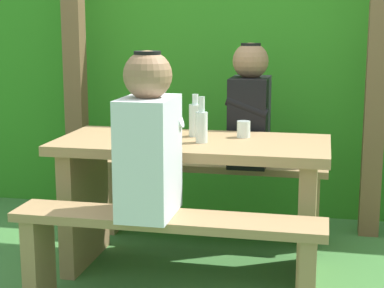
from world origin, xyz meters
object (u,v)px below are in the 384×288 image
bench_near (167,245)px  person_white_shirt (149,141)px  drinking_glass (244,129)px  bottle_right (167,127)px  bench_far (210,184)px  cell_phone (135,141)px  person_black_coat (250,109)px  bottle_left (202,125)px  bottle_center (195,119)px  picnic_table (192,182)px

bench_near → person_white_shirt: size_ratio=1.95×
drinking_glass → bottle_right: 0.43m
person_white_shirt → bench_far: bearing=85.9°
person_white_shirt → cell_phone: person_white_shirt is taller
bench_near → person_black_coat: 1.19m
bottle_left → bottle_right: size_ratio=1.13×
bottle_left → bottle_center: 0.18m
drinking_glass → cell_phone: bearing=-154.3°
bottle_center → bench_far: bearing=89.2°
person_white_shirt → bottle_right: person_white_shirt is taller
person_white_shirt → bottle_right: 0.42m
bench_far → cell_phone: (-0.27, -0.65, 0.38)m
bench_near → bottle_center: bottle_center is taller
person_black_coat → bottle_left: (-0.17, -0.59, -0.00)m
person_black_coat → cell_phone: person_black_coat is taller
picnic_table → bench_near: bearing=-90.0°
bench_near → bench_far: size_ratio=1.00×
picnic_table → bottle_center: bottle_center is taller
bench_far → bench_near: bearing=-90.0°
bench_far → bottle_center: 0.63m
person_white_shirt → bottle_center: size_ratio=3.19×
drinking_glass → bottle_left: size_ratio=0.37×
bottle_left → bottle_center: bottle_left is taller
bottle_right → cell_phone: bottle_right is taller
person_white_shirt → bottle_center: bearing=83.7°
bench_far → person_black_coat: size_ratio=1.95×
bottle_left → bottle_right: 0.17m
bench_near → bottle_left: bottle_left is taller
picnic_table → cell_phone: 0.37m
bottle_left → person_black_coat: bearing=73.8°
bottle_right → bottle_center: 0.24m
picnic_table → bottle_right: (-0.10, -0.11, 0.31)m
bench_near → cell_phone: cell_phone is taller
picnic_table → person_black_coat: bearing=66.5°
person_black_coat → bottle_left: 0.61m
bench_far → bottle_right: bottle_right is taller
bench_far → drinking_glass: bearing=-58.3°
bench_far → bottle_left: size_ratio=5.99×
drinking_glass → bottle_left: 0.27m
picnic_table → bottle_center: (-0.01, 0.11, 0.32)m
bench_far → bottle_left: 0.76m
bench_far → person_black_coat: (0.23, -0.00, 0.47)m
bench_far → bottle_right: 0.80m
picnic_table → bench_far: bearing=90.0°
cell_phone → bottle_right: bearing=22.5°
drinking_glass → bench_near: bearing=-110.3°
bench_near → person_white_shirt: person_white_shirt is taller
person_black_coat → drinking_glass: bearing=-87.5°
drinking_glass → bottle_center: 0.26m
bench_near → drinking_glass: (0.25, 0.67, 0.42)m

